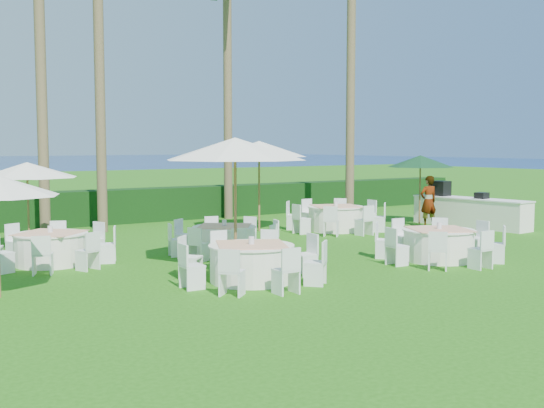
# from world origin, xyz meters

# --- Properties ---
(ground) EXTENTS (120.00, 120.00, 0.00)m
(ground) POSITION_xyz_m (0.00, 0.00, 0.00)
(ground) COLOR #20590F
(ground) RESTS_ON ground
(hedge) EXTENTS (34.00, 1.00, 1.20)m
(hedge) POSITION_xyz_m (0.00, 12.00, 0.60)
(hedge) COLOR black
(hedge) RESTS_ON ground
(banquet_table_b) EXTENTS (3.06, 3.06, 0.93)m
(banquet_table_b) POSITION_xyz_m (-0.92, 0.54, 0.41)
(banquet_table_b) COLOR white
(banquet_table_b) RESTS_ON ground
(banquet_table_c) EXTENTS (3.04, 3.04, 0.92)m
(banquet_table_c) POSITION_xyz_m (4.19, 0.20, 0.40)
(banquet_table_c) COLOR white
(banquet_table_c) RESTS_ON ground
(banquet_table_d) EXTENTS (2.89, 2.89, 0.91)m
(banquet_table_d) POSITION_xyz_m (-3.74, 4.85, 0.39)
(banquet_table_d) COLOR white
(banquet_table_d) RESTS_ON ground
(banquet_table_e) EXTENTS (2.83, 2.83, 0.87)m
(banquet_table_e) POSITION_xyz_m (0.39, 3.94, 0.38)
(banquet_table_e) COLOR white
(banquet_table_e) RESTS_ON ground
(banquet_table_f) EXTENTS (3.19, 3.19, 0.97)m
(banquet_table_f) POSITION_xyz_m (5.74, 6.02, 0.42)
(banquet_table_f) COLOR white
(banquet_table_f) RESTS_ON ground
(umbrella_b) EXTENTS (3.25, 3.25, 2.95)m
(umbrella_b) POSITION_xyz_m (-0.31, 2.20, 2.69)
(umbrella_b) COLOR brown
(umbrella_b) RESTS_ON ground
(umbrella_c) EXTENTS (2.64, 2.64, 2.33)m
(umbrella_c) POSITION_xyz_m (-3.59, 7.38, 2.12)
(umbrella_c) COLOR brown
(umbrella_c) RESTS_ON ground
(umbrella_d) EXTENTS (3.06, 3.06, 2.90)m
(umbrella_d) POSITION_xyz_m (3.62, 7.32, 2.65)
(umbrella_d) COLOR brown
(umbrella_d) RESTS_ON ground
(umbrella_green) EXTENTS (2.29, 2.29, 2.42)m
(umbrella_green) POSITION_xyz_m (9.41, 5.86, 2.20)
(umbrella_green) COLOR brown
(umbrella_green) RESTS_ON ground
(buffet_table) EXTENTS (1.26, 4.30, 1.51)m
(buffet_table) POSITION_xyz_m (10.21, 4.33, 0.53)
(buffet_table) COLOR white
(buffet_table) RESTS_ON ground
(staff_person) EXTENTS (0.70, 0.52, 1.74)m
(staff_person) POSITION_xyz_m (8.98, 5.05, 0.87)
(staff_person) COLOR gray
(staff_person) RESTS_ON ground
(palm_b) EXTENTS (4.24, 4.37, 9.31)m
(palm_b) POSITION_xyz_m (-2.48, 9.85, 5.12)
(palm_b) COLOR brown
(palm_b) RESTS_ON ground
(palm_c) EXTENTS (4.33, 4.31, 10.66)m
(palm_c) POSITION_xyz_m (-0.66, 9.92, 5.81)
(palm_c) COLOR brown
(palm_c) RESTS_ON ground
(palm_d) EXTENTS (4.33, 4.30, 9.51)m
(palm_d) POSITION_xyz_m (4.68, 11.12, 5.22)
(palm_d) COLOR brown
(palm_d) RESTS_ON ground
(palm_e) EXTENTS (4.30, 4.34, 10.36)m
(palm_e) POSITION_xyz_m (8.14, 8.17, 5.65)
(palm_e) COLOR brown
(palm_e) RESTS_ON ground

